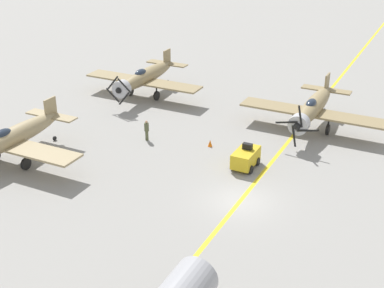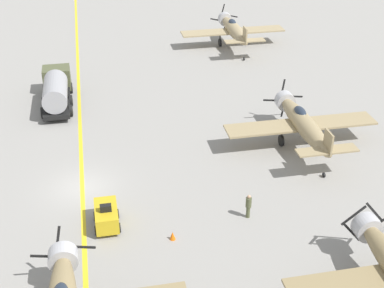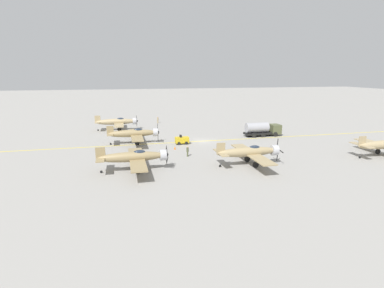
{
  "view_description": "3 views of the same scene",
  "coord_description": "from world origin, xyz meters",
  "px_view_note": "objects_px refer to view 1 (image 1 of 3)",
  "views": [
    {
      "loc": [
        -10.65,
        28.18,
        18.1
      ],
      "look_at": [
        4.06,
        -1.07,
        2.81
      ],
      "focal_mm": 50.0,
      "sensor_mm": 36.0,
      "label": 1
    },
    {
      "loc": [
        1.52,
        -31.67,
        21.2
      ],
      "look_at": [
        7.36,
        -2.27,
        3.94
      ],
      "focal_mm": 50.0,
      "sensor_mm": 36.0,
      "label": 2
    },
    {
      "loc": [
        56.84,
        -15.67,
        13.51
      ],
      "look_at": [
        11.2,
        -4.92,
        2.27
      ],
      "focal_mm": 28.0,
      "sensor_mm": 36.0,
      "label": 3
    }
  ],
  "objects_px": {
    "tow_tractor": "(246,157)",
    "ground_crew_inspecting": "(147,129)",
    "airplane_near_center": "(313,108)",
    "traffic_cone": "(210,143)",
    "airplane_mid_right": "(11,139)",
    "airplane_near_right": "(145,77)"
  },
  "relations": [
    {
      "from": "tow_tractor",
      "to": "ground_crew_inspecting",
      "type": "xyz_separation_m",
      "value": [
        8.91,
        -0.86,
        0.15
      ]
    },
    {
      "from": "airplane_near_center",
      "to": "traffic_cone",
      "type": "height_order",
      "value": "airplane_near_center"
    },
    {
      "from": "airplane_mid_right",
      "to": "airplane_near_right",
      "type": "bearing_deg",
      "value": -79.19
    },
    {
      "from": "airplane_near_right",
      "to": "airplane_near_center",
      "type": "height_order",
      "value": "airplane_near_center"
    },
    {
      "from": "airplane_near_right",
      "to": "tow_tractor",
      "type": "bearing_deg",
      "value": 151.15
    },
    {
      "from": "tow_tractor",
      "to": "ground_crew_inspecting",
      "type": "distance_m",
      "value": 8.95
    },
    {
      "from": "airplane_mid_right",
      "to": "traffic_cone",
      "type": "xyz_separation_m",
      "value": [
        -11.77,
        -9.2,
        -1.74
      ]
    },
    {
      "from": "traffic_cone",
      "to": "tow_tractor",
      "type": "bearing_deg",
      "value": 151.5
    },
    {
      "from": "airplane_near_right",
      "to": "airplane_near_center",
      "type": "distance_m",
      "value": 16.86
    },
    {
      "from": "airplane_near_center",
      "to": "traffic_cone",
      "type": "relative_size",
      "value": 21.82
    },
    {
      "from": "airplane_near_center",
      "to": "ground_crew_inspecting",
      "type": "height_order",
      "value": "airplane_near_center"
    },
    {
      "from": "tow_tractor",
      "to": "airplane_mid_right",
      "type": "bearing_deg",
      "value": 24.59
    },
    {
      "from": "airplane_near_right",
      "to": "airplane_mid_right",
      "type": "distance_m",
      "value": 16.84
    },
    {
      "from": "airplane_near_right",
      "to": "tow_tractor",
      "type": "distance_m",
      "value": 17.39
    },
    {
      "from": "airplane_near_center",
      "to": "airplane_mid_right",
      "type": "height_order",
      "value": "airplane_mid_right"
    },
    {
      "from": "airplane_near_right",
      "to": "ground_crew_inspecting",
      "type": "height_order",
      "value": "airplane_near_right"
    },
    {
      "from": "airplane_near_right",
      "to": "ground_crew_inspecting",
      "type": "distance_m",
      "value": 10.44
    },
    {
      "from": "airplane_mid_right",
      "to": "ground_crew_inspecting",
      "type": "distance_m",
      "value": 10.46
    },
    {
      "from": "ground_crew_inspecting",
      "to": "traffic_cone",
      "type": "relative_size",
      "value": 3.13
    },
    {
      "from": "tow_tractor",
      "to": "traffic_cone",
      "type": "distance_m",
      "value": 4.37
    },
    {
      "from": "airplane_near_center",
      "to": "ground_crew_inspecting",
      "type": "xyz_separation_m",
      "value": [
        11.35,
        8.03,
        -1.07
      ]
    },
    {
      "from": "airplane_mid_right",
      "to": "ground_crew_inspecting",
      "type": "relative_size",
      "value": 6.98
    }
  ]
}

